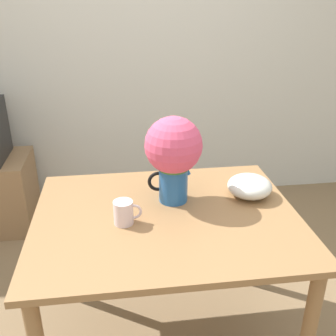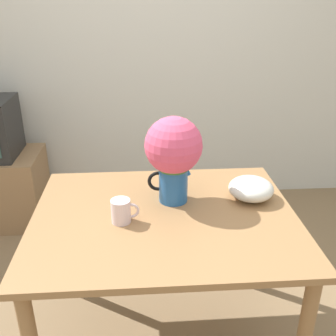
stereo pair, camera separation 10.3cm
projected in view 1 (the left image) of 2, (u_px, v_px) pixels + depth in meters
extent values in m
cube|color=silver|center=(141.00, 46.00, 3.07)|extent=(8.00, 0.05, 2.60)
cube|color=olive|center=(166.00, 217.00, 1.78)|extent=(1.19, 0.95, 0.03)
cylinder|color=olive|center=(65.00, 245.00, 2.24)|extent=(0.06, 0.06, 0.75)
cylinder|color=olive|center=(245.00, 231.00, 2.37)|extent=(0.06, 0.06, 0.75)
cylinder|color=#235B9E|center=(173.00, 182.00, 1.85)|extent=(0.14, 0.14, 0.19)
cone|color=#235B9E|center=(186.00, 169.00, 1.83)|extent=(0.05, 0.05, 0.05)
torus|color=black|center=(158.00, 181.00, 1.84)|extent=(0.10, 0.02, 0.10)
sphere|color=#3D7033|center=(173.00, 155.00, 1.80)|extent=(0.20, 0.20, 0.20)
sphere|color=#DB4C70|center=(173.00, 145.00, 1.78)|extent=(0.27, 0.27, 0.27)
cylinder|color=silver|center=(123.00, 212.00, 1.68)|extent=(0.09, 0.09, 0.11)
torus|color=silver|center=(134.00, 212.00, 1.69)|extent=(0.07, 0.01, 0.07)
ellipsoid|color=silver|center=(250.00, 186.00, 1.91)|extent=(0.22, 0.22, 0.10)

